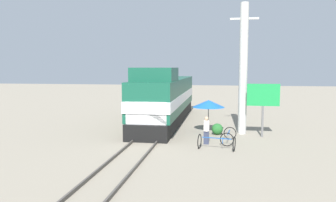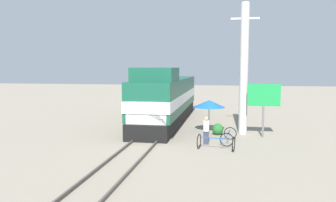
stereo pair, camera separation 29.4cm
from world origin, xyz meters
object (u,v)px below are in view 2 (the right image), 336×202
(bicycle_spare, at_px, (216,142))
(vendor_umbrella, at_px, (209,104))
(bicycle, at_px, (228,136))
(person_bystander, at_px, (206,129))
(locomotive, at_px, (167,99))
(billboard_sign, at_px, (264,98))
(utility_pole, at_px, (244,69))

(bicycle_spare, bearing_deg, vendor_umbrella, 18.07)
(bicycle, bearing_deg, person_bystander, 31.04)
(person_bystander, bearing_deg, locomotive, 117.16)
(locomotive, distance_m, vendor_umbrella, 4.90)
(locomotive, relative_size, billboard_sign, 4.53)
(locomotive, bearing_deg, utility_pole, -31.63)
(utility_pole, bearing_deg, vendor_umbrella, 177.39)
(billboard_sign, bearing_deg, utility_pole, 143.44)
(person_bystander, distance_m, bicycle, 1.45)
(locomotive, height_order, utility_pole, utility_pole)
(billboard_sign, distance_m, bicycle_spare, 5.05)
(locomotive, xyz_separation_m, person_bystander, (3.52, -6.87, -1.02))
(bicycle_spare, bearing_deg, utility_pole, -8.67)
(billboard_sign, relative_size, bicycle_spare, 1.66)
(utility_pole, bearing_deg, person_bystander, -123.11)
(person_bystander, height_order, bicycle_spare, person_bystander)
(locomotive, height_order, person_bystander, locomotive)
(utility_pole, bearing_deg, billboard_sign, -36.56)
(locomotive, relative_size, bicycle, 7.81)
(billboard_sign, distance_m, person_bystander, 4.48)
(bicycle_spare, bearing_deg, billboard_sign, -26.54)
(billboard_sign, relative_size, person_bystander, 2.11)
(utility_pole, xyz_separation_m, billboard_sign, (1.19, -0.88, -1.80))
(person_bystander, relative_size, bicycle_spare, 0.79)
(bicycle, bearing_deg, utility_pole, -101.41)
(utility_pole, xyz_separation_m, bicycle, (-0.93, -2.79, -3.87))
(billboard_sign, height_order, person_bystander, billboard_sign)
(billboard_sign, xyz_separation_m, person_bystander, (-3.38, -2.47, -1.61))
(billboard_sign, bearing_deg, person_bystander, -143.83)
(utility_pole, distance_m, person_bystander, 5.26)
(locomotive, xyz_separation_m, bicycle_spare, (4.12, -8.08, -1.47))
(locomotive, xyz_separation_m, utility_pole, (5.71, -3.52, 2.39))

